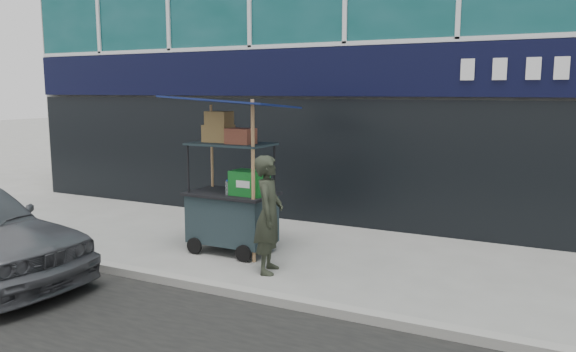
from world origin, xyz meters
The scene contains 4 objects.
ground centered at (0.00, 0.00, 0.00)m, with size 80.00×80.00×0.00m, color slate.
curb centered at (0.00, -0.20, 0.06)m, with size 80.00×0.18×0.12m, color gray.
vendor_cart centered at (-0.92, 1.47, 0.87)m, with size 1.85×1.32×2.49m.
vendor_man centered at (0.08, 0.84, 0.84)m, with size 0.61×0.40×1.67m, color #252A1F.
Camera 1 is at (3.81, -5.91, 2.57)m, focal length 35.00 mm.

